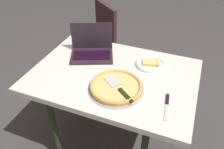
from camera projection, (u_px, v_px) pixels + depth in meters
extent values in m
plane|color=#3B3737|center=(113.00, 136.00, 2.10)|extent=(12.00, 12.00, 0.00)
cube|color=beige|center=(114.00, 76.00, 1.67)|extent=(1.19, 0.84, 0.04)
cylinder|color=#272E20|center=(54.00, 129.00, 1.74)|extent=(0.05, 0.05, 0.68)
cylinder|color=#272E20|center=(93.00, 77.00, 2.25)|extent=(0.05, 0.05, 0.68)
cylinder|color=#272E20|center=(163.00, 94.00, 2.05)|extent=(0.05, 0.05, 0.68)
cube|color=black|center=(92.00, 56.00, 1.83)|extent=(0.40, 0.34, 0.02)
cube|color=black|center=(92.00, 55.00, 1.82)|extent=(0.33, 0.24, 0.00)
cube|color=black|center=(92.00, 36.00, 1.85)|extent=(0.31, 0.14, 0.23)
cube|color=#3A4A8B|center=(92.00, 36.00, 1.85)|extent=(0.28, 0.12, 0.20)
cylinder|color=white|center=(150.00, 64.00, 1.74)|extent=(0.22, 0.22, 0.01)
torus|color=white|center=(150.00, 63.00, 1.73)|extent=(0.22, 0.22, 0.01)
cube|color=#D7BC62|center=(150.00, 63.00, 1.73)|extent=(0.13, 0.11, 0.02)
cube|color=tan|center=(158.00, 63.00, 1.73)|extent=(0.04, 0.09, 0.03)
cylinder|color=#979DA4|center=(116.00, 89.00, 1.52)|extent=(0.38, 0.38, 0.01)
cylinder|color=#EEB168|center=(116.00, 87.00, 1.51)|extent=(0.34, 0.34, 0.02)
torus|color=tan|center=(116.00, 86.00, 1.50)|extent=(0.35, 0.35, 0.03)
cube|color=#ABBAB4|center=(112.00, 81.00, 1.53)|extent=(0.13, 0.13, 0.00)
cube|color=black|center=(126.00, 95.00, 1.42)|extent=(0.13, 0.11, 0.01)
cube|color=#BDB2BA|center=(166.00, 110.00, 1.36)|extent=(0.04, 0.17, 0.00)
cube|color=black|center=(167.00, 99.00, 1.43)|extent=(0.03, 0.10, 0.01)
cube|color=#362224|center=(90.00, 45.00, 2.53)|extent=(0.63, 0.63, 0.04)
cube|color=#362224|center=(106.00, 23.00, 2.47)|extent=(0.35, 0.30, 0.41)
cylinder|color=#362224|center=(68.00, 59.00, 2.73)|extent=(0.03, 0.03, 0.43)
cylinder|color=#362224|center=(82.00, 77.00, 2.45)|extent=(0.03, 0.03, 0.43)
cylinder|color=#362224|center=(99.00, 51.00, 2.89)|extent=(0.03, 0.03, 0.43)
cylinder|color=#362224|center=(114.00, 67.00, 2.61)|extent=(0.03, 0.03, 0.43)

